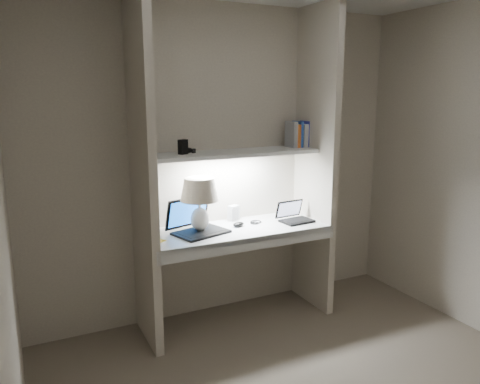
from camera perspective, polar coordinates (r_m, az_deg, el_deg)
back_wall at (r=3.83m, az=-2.18°, el=3.55°), size 3.20×0.01×2.50m
alcove_panel_left at (r=3.34m, az=-11.77°, el=2.05°), size 0.06×0.55×2.50m
alcove_panel_right at (r=3.95m, az=9.21°, el=3.67°), size 0.06×0.55×2.50m
desk at (r=3.69m, az=-0.38°, el=-4.71°), size 1.40×0.55×0.04m
desk_apron at (r=3.48m, az=1.49°, el=-6.28°), size 1.46×0.03×0.10m
shelf at (r=3.65m, az=-1.04°, el=4.73°), size 1.40×0.36×0.03m
strip_light at (r=3.66m, az=-1.04°, el=4.39°), size 0.60×0.04×0.02m
table_lamp at (r=3.51m, az=-4.97°, el=-0.50°), size 0.29×0.29×0.42m
laptop_main at (r=3.58m, az=-5.39°, el=-3.99°), size 0.47×0.43×0.26m
laptop_netbook at (r=3.90m, az=6.60°, el=-2.99°), size 0.27×0.25×0.17m
speaker at (r=3.89m, az=-0.78°, el=-2.58°), size 0.11×0.09×0.13m
mouse at (r=3.72m, az=-0.20°, el=-3.96°), size 0.12×0.10×0.04m
cable_coil at (r=3.85m, az=1.94°, el=-3.64°), size 0.10×0.10×0.01m
sticky_note at (r=3.42m, az=-9.73°, el=-5.89°), size 0.10×0.10×0.00m
book_row at (r=3.99m, az=7.23°, el=6.94°), size 0.21×0.14×0.22m
shelf_box at (r=3.50m, az=-6.97°, el=5.48°), size 0.08×0.07×0.11m
shelf_gadget at (r=3.55m, az=-6.52°, el=5.07°), size 0.12×0.11×0.04m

